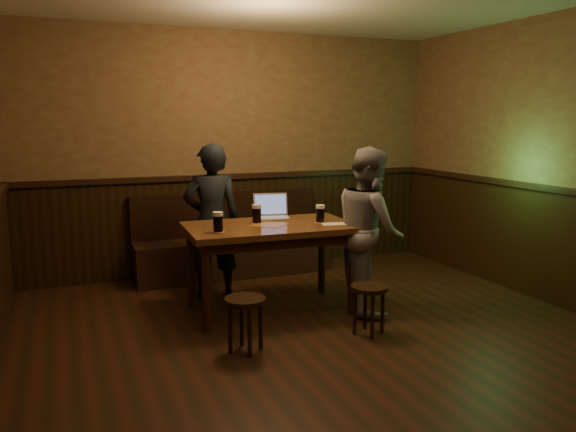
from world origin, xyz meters
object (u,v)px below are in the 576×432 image
(pint_left, at_px, (218,222))
(pint_mid, at_px, (257,214))
(stool_left, at_px, (245,309))
(person_suit, at_px, (212,221))
(bench, at_px, (230,249))
(pint_right, at_px, (320,214))
(pub_table, at_px, (270,236))
(stool_right, at_px, (369,295))
(laptop, at_px, (271,212))
(person_grey, at_px, (369,229))

(pint_left, bearing_deg, pint_mid, 31.36)
(stool_left, bearing_deg, person_suit, 85.08)
(bench, bearing_deg, pint_right, -71.07)
(pub_table, height_order, pint_left, pint_left)
(bench, xyz_separation_m, stool_right, (0.56, -2.21, 0.03))
(laptop, bearing_deg, stool_right, -57.79)
(person_suit, bearing_deg, person_grey, 153.23)
(stool_right, bearing_deg, pint_right, 95.38)
(pint_left, bearing_deg, stool_left, -88.27)
(bench, bearing_deg, stool_left, -103.43)
(pint_right, distance_m, person_suit, 1.12)
(pint_right, relative_size, person_grey, 0.11)
(pub_table, relative_size, pint_right, 9.24)
(stool_right, distance_m, pint_right, 0.99)
(laptop, height_order, person_suit, person_suit)
(pub_table, relative_size, stool_right, 3.74)
(pint_right, bearing_deg, stool_left, -142.80)
(pint_right, relative_size, laptop, 0.44)
(stool_left, xyz_separation_m, person_suit, (0.12, 1.45, 0.43))
(stool_right, relative_size, pint_right, 2.47)
(laptop, bearing_deg, stool_left, -106.57)
(bench, height_order, person_grey, person_grey)
(stool_right, distance_m, pint_mid, 1.32)
(pub_table, xyz_separation_m, laptop, (0.14, 0.32, 0.17))
(bench, distance_m, stool_left, 2.22)
(stool_left, height_order, pint_mid, pint_mid)
(pub_table, distance_m, laptop, 0.39)
(pub_table, xyz_separation_m, stool_right, (0.56, -0.88, -0.38))
(pint_mid, xyz_separation_m, pint_right, (0.57, -0.19, -0.00))
(pint_left, relative_size, person_suit, 0.12)
(person_suit, bearing_deg, pint_left, 89.09)
(bench, bearing_deg, pub_table, -90.00)
(bench, relative_size, laptop, 5.63)
(stool_left, relative_size, person_grey, 0.28)
(person_grey, bearing_deg, pint_left, 96.23)
(stool_right, relative_size, laptop, 1.08)
(stool_left, relative_size, pint_right, 2.55)
(pint_mid, distance_m, pint_right, 0.60)
(person_grey, bearing_deg, pint_right, 71.22)
(pub_table, relative_size, laptop, 4.04)
(pub_table, height_order, pint_mid, pint_mid)
(pint_right, bearing_deg, pint_mid, 161.15)
(bench, xyz_separation_m, laptop, (0.14, -1.01, 0.58))
(laptop, bearing_deg, bench, 110.53)
(bench, distance_m, person_grey, 1.92)
(person_grey, bearing_deg, pint_mid, 78.45)
(bench, bearing_deg, stool_right, -75.84)
(stool_left, relative_size, stool_right, 1.03)
(stool_right, xyz_separation_m, person_suit, (-0.95, 1.50, 0.44))
(stool_right, relative_size, pint_mid, 2.37)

